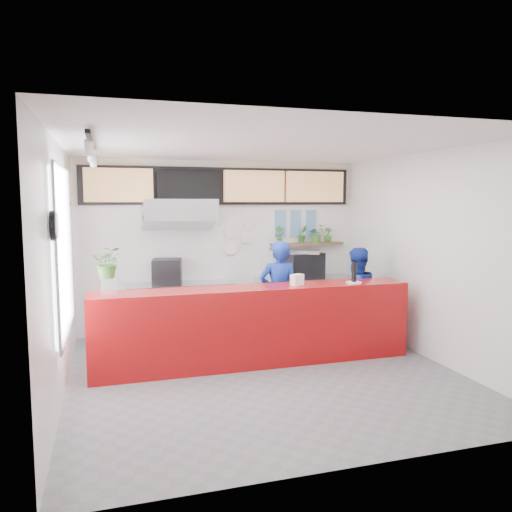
{
  "coord_description": "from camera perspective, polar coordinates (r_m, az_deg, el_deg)",
  "views": [
    {
      "loc": [
        -1.95,
        -6.17,
        2.29
      ],
      "look_at": [
        0.1,
        0.7,
        1.5
      ],
      "focal_mm": 35.0,
      "sensor_mm": 36.0,
      "label": 1
    }
  ],
  "objects": [
    {
      "name": "menu_board_mid_left",
      "position": [
        8.66,
        -7.65,
        7.96
      ],
      "size": [
        1.1,
        0.1,
        0.55
      ],
      "primitive_type": "cube",
      "color": "black",
      "rests_on": "wall_back"
    },
    {
      "name": "photo_frame_a",
      "position": [
        9.18,
        2.81,
        4.48
      ],
      "size": [
        0.2,
        0.02,
        0.25
      ],
      "primitive_type": "cube",
      "color": "#598CBF",
      "rests_on": "wall_back"
    },
    {
      "name": "dec_plate_c",
      "position": [
        8.93,
        -2.94,
        0.89
      ],
      "size": [
        0.24,
        0.03,
        0.24
      ],
      "primitive_type": "cylinder",
      "rotation": [
        1.57,
        0.0,
        0.0
      ],
      "color": "silver",
      "rests_on": "wall_back"
    },
    {
      "name": "soffit",
      "position": [
        8.85,
        -3.92,
        7.96
      ],
      "size": [
        4.8,
        0.04,
        0.65
      ],
      "primitive_type": "cube",
      "color": "black",
      "rests_on": "wall_back"
    },
    {
      "name": "wall_clock_rim",
      "position": [
        5.3,
        -22.15,
        3.21
      ],
      "size": [
        0.05,
        0.3,
        0.3
      ],
      "primitive_type": "cylinder",
      "rotation": [
        0.0,
        1.57,
        0.0
      ],
      "color": "black",
      "rests_on": "wall_left"
    },
    {
      "name": "photo_frame_c",
      "position": [
        9.39,
        6.28,
        4.49
      ],
      "size": [
        0.2,
        0.02,
        0.25
      ],
      "primitive_type": "cube",
      "color": "#598CBF",
      "rests_on": "wall_back"
    },
    {
      "name": "dec_plate_d",
      "position": [
        8.99,
        -0.79,
        3.81
      ],
      "size": [
        0.24,
        0.03,
        0.24
      ],
      "primitive_type": "cylinder",
      "rotation": [
        1.57,
        0.0,
        0.0
      ],
      "color": "silver",
      "rests_on": "wall_back"
    },
    {
      "name": "herb_shelf",
      "position": [
        9.31,
        5.86,
        1.4
      ],
      "size": [
        1.4,
        0.18,
        0.04
      ],
      "primitive_type": "cube",
      "color": "brown",
      "rests_on": "wall_back"
    },
    {
      "name": "espresso_tray",
      "position": [
        9.06,
        5.22,
        0.51
      ],
      "size": [
        0.77,
        0.66,
        0.06
      ],
      "primitive_type": "cube",
      "rotation": [
        0.0,
        0.0,
        -0.4
      ],
      "color": "silver",
      "rests_on": "espresso_machine"
    },
    {
      "name": "basil_vase",
      "position": [
        6.53,
        -16.52,
        -0.72
      ],
      "size": [
        0.4,
        0.36,
        0.41
      ],
      "primitive_type": "imported",
      "rotation": [
        0.0,
        0.0,
        -0.13
      ],
      "color": "#3A6E26",
      "rests_on": "glass_vase"
    },
    {
      "name": "track_rail",
      "position": [
        6.2,
        -18.32,
        11.98
      ],
      "size": [
        0.05,
        2.4,
        0.04
      ],
      "primitive_type": "cube",
      "color": "black",
      "rests_on": "ceiling"
    },
    {
      "name": "menu_board_far_right",
      "position": [
        9.31,
        6.73,
        7.85
      ],
      "size": [
        1.1,
        0.1,
        0.55
      ],
      "primitive_type": "cube",
      "color": "tan",
      "rests_on": "wall_back"
    },
    {
      "name": "photo_frame_b",
      "position": [
        9.28,
        4.57,
        4.49
      ],
      "size": [
        0.2,
        0.02,
        0.25
      ],
      "primitive_type": "cube",
      "color": "#598CBF",
      "rests_on": "wall_back"
    },
    {
      "name": "photo_frame_e",
      "position": [
        9.29,
        4.55,
        2.94
      ],
      "size": [
        0.2,
        0.02,
        0.25
      ],
      "primitive_type": "cube",
      "color": "#598CBF",
      "rests_on": "wall_back"
    },
    {
      "name": "menu_board_far_left",
      "position": [
        8.56,
        -15.42,
        7.81
      ],
      "size": [
        1.1,
        0.1,
        0.55
      ],
      "primitive_type": "cube",
      "color": "tan",
      "rests_on": "wall_back"
    },
    {
      "name": "staff_right",
      "position": [
        8.13,
        11.31,
        -4.53
      ],
      "size": [
        0.81,
        0.65,
        1.56
      ],
      "primitive_type": "imported",
      "rotation": [
        0.0,
        0.0,
        3.23
      ],
      "color": "#163198",
      "rests_on": "ground"
    },
    {
      "name": "right_bench",
      "position": [
        9.24,
        5.69,
        -5.22
      ],
      "size": [
        1.8,
        0.6,
        0.9
      ],
      "primitive_type": "cube",
      "color": "#B2B5BA",
      "rests_on": "ground"
    },
    {
      "name": "prep_bench",
      "position": [
        8.65,
        -8.64,
        -6.07
      ],
      "size": [
        1.8,
        0.6,
        0.9
      ],
      "primitive_type": "cube",
      "color": "#B2B5BA",
      "rests_on": "ground"
    },
    {
      "name": "glass_vase",
      "position": [
        6.57,
        -16.44,
        -3.32
      ],
      "size": [
        0.26,
        0.26,
        0.25
      ],
      "primitive_type": "cylinder",
      "rotation": [
        0.0,
        0.0,
        0.34
      ],
      "color": "white",
      "rests_on": "service_counter"
    },
    {
      "name": "staff_center",
      "position": [
        7.77,
        2.61,
        -4.45
      ],
      "size": [
        0.66,
        0.47,
        1.69
      ],
      "primitive_type": "imported",
      "rotation": [
        0.0,
        0.0,
        3.02
      ],
      "color": "#163198",
      "rests_on": "ground"
    },
    {
      "name": "napkin_holder",
      "position": [
        7.13,
        4.72,
        -2.71
      ],
      "size": [
        0.21,
        0.17,
        0.16
      ],
      "primitive_type": "cube",
      "rotation": [
        0.0,
        0.0,
        0.41
      ],
      "color": "white",
      "rests_on": "service_counter"
    },
    {
      "name": "herb_b",
      "position": [
        9.26,
        5.34,
        2.5
      ],
      "size": [
        0.2,
        0.17,
        0.32
      ],
      "primitive_type": "imported",
      "rotation": [
        0.0,
        0.0,
        0.15
      ],
      "color": "#3A6E26",
      "rests_on": "herb_shelf"
    },
    {
      "name": "cream_band",
      "position": [
        8.88,
        -3.97,
        8.28
      ],
      "size": [
        5.0,
        0.02,
        0.8
      ],
      "primitive_type": "cube",
      "color": "beige",
      "rests_on": "wall_back"
    },
    {
      "name": "service_counter",
      "position": [
        7.07,
        -0.08,
        -7.96
      ],
      "size": [
        4.5,
        0.6,
        1.1
      ],
      "primitive_type": "cube",
      "color": "#9F0B0D",
      "rests_on": "ground"
    },
    {
      "name": "window_pane",
      "position": [
        6.52,
        -21.12,
        0.66
      ],
      "size": [
        0.04,
        2.2,
        1.9
      ],
      "primitive_type": "cube",
      "color": "silver",
      "rests_on": "wall_left"
    },
    {
      "name": "white_plate",
      "position": [
        7.43,
        11.12,
        -2.98
      ],
      "size": [
        0.29,
        0.29,
        0.02
      ],
      "primitive_type": "cylinder",
      "rotation": [
        0.0,
        0.0,
        -0.37
      ],
      "color": "white",
      "rests_on": "service_counter"
    },
    {
      "name": "wall_right",
      "position": [
        7.65,
        19.08,
        0.01
      ],
      "size": [
        0.0,
        5.0,
        5.0
      ],
      "primitive_type": "plane",
      "rotation": [
        1.57,
        0.0,
        -1.57
      ],
      "color": "white",
      "rests_on": "ground"
    },
    {
      "name": "wall_left",
      "position": [
        6.24,
        -21.53,
        -1.43
      ],
      "size": [
        0.0,
        5.0,
        5.0
      ],
      "primitive_type": "plane",
      "rotation": [
        1.57,
        0.0,
        1.57
      ],
      "color": "white",
      "rests_on": "ground"
    },
    {
      "name": "dec_plate_a",
      "position": [
        8.91,
        -2.95,
        2.81
      ],
      "size": [
        0.24,
        0.03,
        0.24
      ],
      "primitive_type": "cylinder",
      "rotation": [
        1.57,
        0.0,
        0.0
      ],
      "color": "silver",
      "rests_on": "wall_back"
    },
    {
      "name": "photo_frame_f",
      "position": [
        9.4,
        6.26,
        2.97
      ],
      "size": [
        0.2,
        0.02,
        0.25
      ],
      "primitive_type": "cube",
      "color": "#598CBF",
      "rests_on": "wall_back"
    },
    {
      "name": "extraction_hood",
      "position": [
        8.4,
        -8.78,
        5.26
      ],
      "size": [
        1.2,
        0.7,
        0.35
      ],
      "primitive_type": "cube",
      "color": "#B2B5BA",
      "rests_on": "ceiling"
    },
    {
      "name": "panini_oven",
      "position": [
        8.5,
        -10.12,
        -1.77
      ],
      "size": [
        0.55,
        0.55,
        0.42
      ],
      "primitive_type": "cube",
      "rotation": [
        0.0,
        0.0,
        -0.19
      ],
      "color": "black",
      "rests_on": "prep_bench"
    },
    {
      "name": "dec_plate_b",
      "position": [
        8.99,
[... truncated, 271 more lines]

